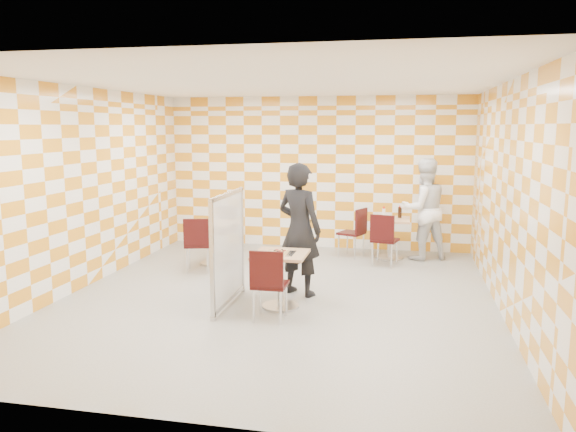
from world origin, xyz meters
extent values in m
plane|color=#999994|center=(0.00, 0.00, 0.00)|extent=(7.00, 7.00, 0.00)
plane|color=white|center=(0.00, 0.00, 3.00)|extent=(7.00, 7.00, 0.00)
plane|color=white|center=(0.00, 3.50, 1.50)|extent=(6.00, 0.00, 6.00)
plane|color=white|center=(-3.00, 0.00, 1.50)|extent=(0.00, 7.00, 7.00)
plane|color=white|center=(3.00, 0.00, 1.50)|extent=(0.00, 7.00, 7.00)
cube|color=tan|center=(0.13, -0.42, 0.73)|extent=(0.70, 0.70, 0.04)
cylinder|color=#A5A5AA|center=(0.13, -0.42, 0.37)|extent=(0.08, 0.08, 0.70)
cylinder|color=#A5A5AA|center=(0.13, -0.42, 0.01)|extent=(0.50, 0.50, 0.03)
cube|color=tan|center=(1.48, 2.76, 0.73)|extent=(0.70, 0.70, 0.04)
cylinder|color=#A5A5AA|center=(1.48, 2.76, 0.37)|extent=(0.08, 0.08, 0.70)
cylinder|color=#A5A5AA|center=(1.48, 2.76, 0.01)|extent=(0.50, 0.50, 0.03)
cube|color=tan|center=(-1.56, 1.71, 0.73)|extent=(0.70, 0.70, 0.04)
cylinder|color=#A5A5AA|center=(-1.56, 1.71, 0.37)|extent=(0.08, 0.08, 0.70)
cylinder|color=#A5A5AA|center=(-1.56, 1.71, 0.01)|extent=(0.50, 0.50, 0.03)
cube|color=black|center=(0.10, -0.92, 0.45)|extent=(0.43, 0.43, 0.04)
cube|color=black|center=(0.11, -1.12, 0.70)|extent=(0.42, 0.05, 0.45)
cylinder|color=silver|center=(0.27, -0.75, 0.21)|extent=(0.03, 0.03, 0.43)
cylinder|color=silver|center=(-0.07, -0.75, 0.21)|extent=(0.03, 0.03, 0.43)
cylinder|color=silver|center=(0.27, -1.09, 0.21)|extent=(0.03, 0.03, 0.43)
cylinder|color=silver|center=(-0.07, -1.09, 0.21)|extent=(0.03, 0.03, 0.43)
cube|color=black|center=(1.41, 2.20, 0.45)|extent=(0.51, 0.51, 0.04)
cube|color=black|center=(1.36, 2.01, 0.70)|extent=(0.42, 0.14, 0.45)
cylinder|color=silver|center=(1.62, 2.33, 0.21)|extent=(0.03, 0.03, 0.43)
cylinder|color=silver|center=(1.29, 2.41, 0.21)|extent=(0.03, 0.03, 0.43)
cylinder|color=silver|center=(1.54, 2.00, 0.21)|extent=(0.03, 0.03, 0.43)
cylinder|color=silver|center=(1.21, 2.08, 0.21)|extent=(0.03, 0.03, 0.43)
cube|color=black|center=(0.78, 2.75, 0.45)|extent=(0.55, 0.55, 0.04)
cube|color=black|center=(0.96, 2.67, 0.70)|extent=(0.20, 0.40, 0.45)
cylinder|color=silver|center=(0.68, 2.97, 0.21)|extent=(0.03, 0.03, 0.43)
cylinder|color=silver|center=(0.55, 2.66, 0.21)|extent=(0.03, 0.03, 0.43)
cylinder|color=silver|center=(1.00, 2.84, 0.21)|extent=(0.03, 0.03, 0.43)
cylinder|color=silver|center=(0.87, 2.53, 0.21)|extent=(0.03, 0.03, 0.43)
cube|color=black|center=(-1.65, 1.18, 0.45)|extent=(0.51, 0.51, 0.04)
cube|color=black|center=(-1.60, 0.99, 0.70)|extent=(0.42, 0.15, 0.45)
cylinder|color=silver|center=(-1.53, 1.39, 0.21)|extent=(0.03, 0.03, 0.43)
cylinder|color=silver|center=(-1.86, 1.30, 0.21)|extent=(0.03, 0.03, 0.43)
cylinder|color=silver|center=(-1.44, 1.06, 0.21)|extent=(0.03, 0.03, 0.43)
cylinder|color=silver|center=(-1.77, 0.97, 0.21)|extent=(0.03, 0.03, 0.43)
cube|color=black|center=(-1.62, 2.36, 0.45)|extent=(0.52, 0.52, 0.04)
cube|color=black|center=(-1.57, 2.55, 0.70)|extent=(0.41, 0.16, 0.45)
cylinder|color=silver|center=(-1.83, 2.25, 0.21)|extent=(0.03, 0.03, 0.43)
cylinder|color=silver|center=(-1.51, 2.15, 0.21)|extent=(0.03, 0.03, 0.43)
cylinder|color=silver|center=(-1.74, 2.57, 0.21)|extent=(0.03, 0.03, 0.43)
cylinder|color=silver|center=(-1.41, 2.48, 0.21)|extent=(0.03, 0.03, 0.43)
cube|color=white|center=(-0.59, -0.46, 0.80)|extent=(0.02, 1.30, 1.40)
cube|color=#B2B2B7|center=(-0.59, -0.46, 1.52)|extent=(0.05, 1.30, 0.05)
cube|color=#B2B2B7|center=(-0.59, -0.46, 0.08)|extent=(0.05, 1.30, 0.05)
cube|color=#B2B2B7|center=(-0.59, -1.11, 0.80)|extent=(0.05, 0.05, 1.50)
cylinder|color=#B2B2B7|center=(-0.59, -1.11, 0.03)|extent=(0.08, 0.08, 0.05)
cube|color=#B2B2B7|center=(-0.59, 0.19, 0.80)|extent=(0.05, 0.05, 1.50)
cylinder|color=#B2B2B7|center=(-0.59, 0.19, 0.03)|extent=(0.08, 0.08, 0.05)
imported|color=black|center=(0.26, 0.23, 0.96)|extent=(0.82, 0.71, 1.91)
imported|color=white|center=(2.07, 2.85, 0.92)|extent=(1.11, 1.01, 1.85)
cube|color=silver|center=(0.13, -0.44, 0.75)|extent=(0.38, 0.34, 0.01)
cone|color=tan|center=(0.13, -0.44, 0.77)|extent=(0.40, 0.40, 0.02)
cone|color=#F2D88C|center=(0.13, -0.42, 0.78)|extent=(0.33, 0.33, 0.01)
cylinder|color=maroon|center=(0.07, -0.54, 0.79)|extent=(0.04, 0.04, 0.01)
cylinder|color=maroon|center=(0.18, -0.53, 0.79)|extent=(0.04, 0.04, 0.01)
cylinder|color=maroon|center=(0.13, -0.46, 0.79)|extent=(0.04, 0.04, 0.01)
cylinder|color=maroon|center=(0.08, -0.41, 0.79)|extent=(0.04, 0.04, 0.01)
cylinder|color=maroon|center=(0.19, -0.43, 0.79)|extent=(0.04, 0.04, 0.01)
torus|color=black|center=(0.18, -0.47, 0.79)|extent=(0.03, 0.03, 0.01)
torus|color=black|center=(0.11, -0.50, 0.79)|extent=(0.03, 0.03, 0.01)
torus|color=black|center=(0.15, -0.40, 0.79)|extent=(0.03, 0.03, 0.01)
torus|color=black|center=(0.06, -0.46, 0.79)|extent=(0.03, 0.03, 0.01)
cylinder|color=white|center=(1.36, 2.88, 0.83)|extent=(0.06, 0.06, 0.16)
cylinder|color=red|center=(1.36, 2.88, 0.93)|extent=(0.04, 0.04, 0.04)
cylinder|color=black|center=(1.65, 2.87, 0.85)|extent=(0.07, 0.07, 0.20)
cylinder|color=red|center=(1.65, 2.87, 0.96)|extent=(0.03, 0.03, 0.03)
camera|label=1|loc=(1.71, -7.53, 2.41)|focal=35.00mm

